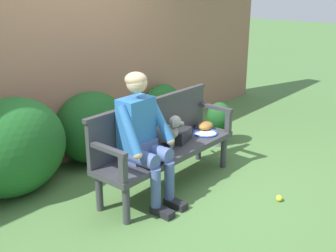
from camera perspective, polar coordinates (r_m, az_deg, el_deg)
The scene contains 16 objects.
ground_plane at distance 4.55m, azimuth 0.00°, elevation -8.26°, with size 40.00×40.00×0.00m, color #4C753D.
brick_garden_fence at distance 5.21m, azimuth -13.06°, elevation 9.98°, with size 8.00×0.30×2.61m, color #936651.
hedge_bush_mid_left at distance 4.48m, azimuth -20.57°, elevation -2.79°, with size 1.15×0.83×1.02m, color #1E5B23.
hedge_bush_far_right at distance 5.09m, azimuth -10.43°, elevation -0.17°, with size 0.93×0.81×0.87m, color #194C1E.
hedge_bush_mid_right at distance 6.04m, azimuth -0.83°, elevation 2.45°, with size 0.71×0.44×0.71m, color #1E5B23.
garden_bench at distance 4.38m, azimuth 0.00°, elevation -3.80°, with size 1.77×0.49×0.44m.
bench_backrest at distance 4.40m, azimuth -2.13°, elevation 0.64°, with size 1.81×0.06×0.50m.
bench_armrest_left_end at distance 3.67m, azimuth -7.52°, elevation -4.34°, with size 0.06×0.49×0.28m.
bench_armrest_right_end at distance 4.88m, azimuth 7.19°, elevation 1.73°, with size 0.06×0.49×0.28m.
person_seated at distance 3.98m, azimuth -3.53°, elevation -1.13°, with size 0.56×0.64×1.31m.
dog_on_bench at distance 4.32m, azimuth -0.10°, elevation -0.76°, with size 0.26×0.35×0.36m.
tennis_racket at distance 4.82m, azimuth 4.98°, elevation -0.85°, with size 0.38×0.58×0.03m.
baseball_glove at distance 4.92m, azimuth 5.16°, elevation 0.04°, with size 0.22×0.17×0.09m, color #9E6B2D.
sports_bag at distance 4.54m, azimuth 1.48°, elevation -1.26°, with size 0.28×0.20×0.14m, color #232328.
tennis_ball at distance 4.39m, azimuth 15.05°, elevation -9.58°, with size 0.07×0.07×0.07m, color #CCDB33.
potted_plant at distance 5.61m, azimuth 7.06°, elevation 0.66°, with size 0.34×0.34×0.59m.
Camera 1 is at (-3.08, -2.60, 2.10)m, focal length 44.30 mm.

